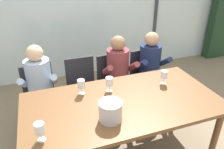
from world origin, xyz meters
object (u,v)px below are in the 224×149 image
object	(u,v)px
wine_glass_by_left_taster	(81,84)
dining_table	(123,107)
wine_glass_near_bucket	(109,82)
wine_glass_by_right_taster	(40,129)
chair_right_of_center	(145,73)
person_pale_blue_shirt	(40,85)
chair_center	(113,79)
person_navy_polo	(152,67)
ice_bucket_primary	(110,111)
wine_glass_center_pour	(164,75)
chair_left_of_center	(82,83)
chair_near_curtain	(40,92)
person_maroon_top	(119,72)

from	to	relation	value
wine_glass_by_left_taster	dining_table	bearing A→B (deg)	-37.98
wine_glass_near_bucket	wine_glass_by_right_taster	world-z (taller)	same
chair_right_of_center	person_pale_blue_shirt	bearing A→B (deg)	-179.84
person_pale_blue_shirt	wine_glass_near_bucket	bearing A→B (deg)	-32.94
dining_table	chair_center	xyz separation A→B (m)	(0.23, 0.94, -0.18)
dining_table	wine_glass_by_left_taster	size ratio (longest dim) A/B	12.10
person_navy_polo	wine_glass_near_bucket	distance (m)	1.05
ice_bucket_primary	wine_glass_center_pour	distance (m)	0.93
wine_glass_near_bucket	wine_glass_center_pour	xyz separation A→B (m)	(0.67, -0.06, -0.00)
wine_glass_center_pour	wine_glass_by_left_taster	bearing A→B (deg)	173.54
person_pale_blue_shirt	ice_bucket_primary	world-z (taller)	person_pale_blue_shirt
chair_center	ice_bucket_primary	world-z (taller)	ice_bucket_primary
wine_glass_near_bucket	person_pale_blue_shirt	bearing A→B (deg)	143.43
chair_right_of_center	wine_glass_by_left_taster	size ratio (longest dim) A/B	5.05
chair_right_of_center	wine_glass_near_bucket	bearing A→B (deg)	-144.83
wine_glass_by_right_taster	chair_left_of_center	bearing A→B (deg)	64.32
chair_right_of_center	wine_glass_by_right_taster	distance (m)	2.07
dining_table	wine_glass_center_pour	world-z (taller)	wine_glass_center_pour
ice_bucket_primary	wine_glass_near_bucket	distance (m)	0.51
chair_near_curtain	wine_glass_near_bucket	distance (m)	1.09
wine_glass_near_bucket	chair_right_of_center	bearing A→B (deg)	39.81
chair_right_of_center	person_maroon_top	world-z (taller)	person_maroon_top
chair_right_of_center	person_navy_polo	size ratio (longest dim) A/B	0.73
wine_glass_by_left_taster	wine_glass_near_bucket	size ratio (longest dim) A/B	1.00
chair_near_curtain	chair_left_of_center	world-z (taller)	same
wine_glass_center_pour	wine_glass_near_bucket	bearing A→B (deg)	174.88
wine_glass_by_right_taster	wine_glass_center_pour	bearing A→B (deg)	18.34
dining_table	wine_glass_by_left_taster	world-z (taller)	wine_glass_by_left_taster
wine_glass_by_right_taster	chair_center	bearing A→B (deg)	48.97
person_navy_polo	wine_glass_by_right_taster	bearing A→B (deg)	-141.37
person_maroon_top	wine_glass_near_bucket	distance (m)	0.69
dining_table	chair_left_of_center	distance (m)	1.01
chair_center	wine_glass_by_left_taster	world-z (taller)	wine_glass_by_left_taster
chair_near_curtain	wine_glass_by_right_taster	distance (m)	1.28
chair_near_curtain	chair_center	distance (m)	1.07
wine_glass_near_bucket	wine_glass_by_right_taster	xyz separation A→B (m)	(-0.79, -0.54, -0.00)
chair_near_curtain	wine_glass_by_left_taster	size ratio (longest dim) A/B	5.05
chair_center	person_maroon_top	world-z (taller)	person_maroon_top
chair_left_of_center	person_navy_polo	size ratio (longest dim) A/B	0.73
person_maroon_top	wine_glass_by_right_taster	world-z (taller)	person_maroon_top
chair_center	wine_glass_by_right_taster	bearing A→B (deg)	-138.62
wine_glass_center_pour	dining_table	bearing A→B (deg)	-162.89
wine_glass_by_left_taster	chair_near_curtain	bearing A→B (deg)	126.25
chair_near_curtain	wine_glass_by_left_taster	world-z (taller)	wine_glass_by_left_taster
chair_left_of_center	wine_glass_by_right_taster	size ratio (longest dim) A/B	5.05
person_pale_blue_shirt	person_maroon_top	distance (m)	1.10
chair_center	wine_glass_by_left_taster	size ratio (longest dim) A/B	5.05
person_navy_polo	wine_glass_near_bucket	xyz separation A→B (m)	(-0.86, -0.56, 0.21)
ice_bucket_primary	wine_glass_by_right_taster	world-z (taller)	ice_bucket_primary
person_navy_polo	ice_bucket_primary	size ratio (longest dim) A/B	5.24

